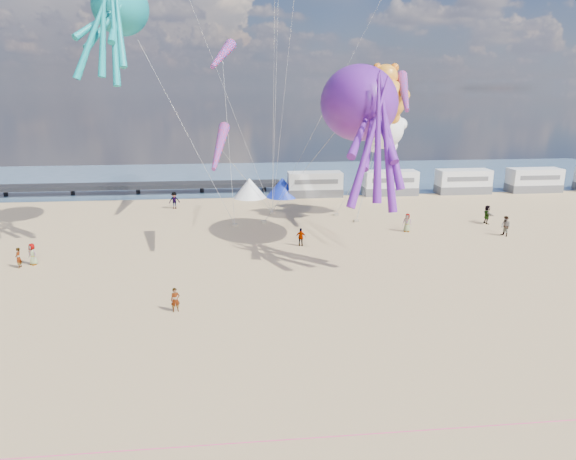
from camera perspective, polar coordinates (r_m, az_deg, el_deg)
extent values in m
plane|color=tan|center=(25.34, 3.43, -15.08)|extent=(120.00, 120.00, 0.00)
plane|color=#3E5A76|center=(77.68, -3.14, 5.92)|extent=(120.00, 120.00, 0.00)
cube|color=black|center=(70.87, -25.96, 4.26)|extent=(60.00, 3.00, 0.50)
cube|color=silver|center=(63.31, 2.99, 5.10)|extent=(6.60, 2.50, 3.00)
cube|color=silver|center=(65.44, 11.27, 5.17)|extent=(6.60, 2.50, 3.00)
cube|color=silver|center=(68.83, 18.88, 5.13)|extent=(6.60, 2.50, 3.00)
cube|color=silver|center=(73.31, 25.67, 5.02)|extent=(6.60, 2.50, 3.00)
cone|color=white|center=(62.64, -4.29, 4.69)|extent=(4.00, 4.00, 2.40)
cone|color=#1933CC|center=(62.87, -0.63, 4.77)|extent=(4.00, 4.00, 2.40)
cylinder|color=#F2338C|center=(21.25, 5.77, -21.82)|extent=(34.00, 0.03, 0.03)
imported|color=tan|center=(31.46, -12.41, -7.59)|extent=(0.61, 0.47, 1.48)
imported|color=#7F6659|center=(43.12, -26.50, -2.41)|extent=(0.73, 0.69, 1.68)
imported|color=#7F6659|center=(49.99, 23.02, 0.38)|extent=(0.85, 1.04, 1.84)
imported|color=#7F6659|center=(57.98, -12.51, 3.23)|extent=(1.01, 0.84, 1.88)
imported|color=#7F6659|center=(43.21, 1.45, -0.80)|extent=(1.11, 0.83, 1.54)
imported|color=#7F6659|center=(53.99, 21.25, 1.62)|extent=(0.46, 1.08, 1.85)
imported|color=#7F6659|center=(42.90, -27.77, -2.75)|extent=(0.53, 1.46, 1.55)
imported|color=#7F6659|center=(48.77, 13.11, 0.81)|extent=(0.76, 0.68, 1.73)
cube|color=gray|center=(49.90, -5.93, 0.57)|extent=(0.50, 0.35, 0.22)
cube|color=gray|center=(50.95, -2.68, 0.95)|extent=(0.50, 0.35, 0.22)
cube|color=gray|center=(51.55, 7.60, 1.00)|extent=(0.50, 0.35, 0.22)
cube|color=gray|center=(54.02, 5.38, 1.74)|extent=(0.50, 0.35, 0.22)
cube|color=gray|center=(54.53, -1.76, 1.93)|extent=(0.50, 0.35, 0.22)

